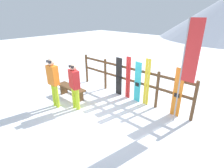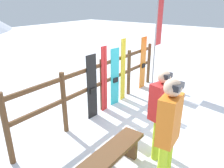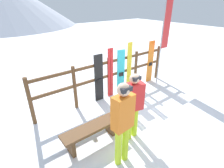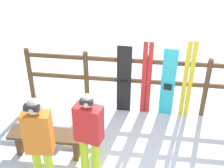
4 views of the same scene
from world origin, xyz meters
name	(u,v)px [view 1 (image 1 of 4)]	position (x,y,z in m)	size (l,w,h in m)	color
ground_plane	(95,115)	(0.00, 0.00, 0.00)	(40.00, 40.00, 0.00)	white
fence	(128,79)	(0.00, 1.73, 0.75)	(4.91, 0.10, 1.29)	brown
bench	(71,89)	(-1.60, 0.25, 0.33)	(1.35, 0.36, 0.44)	brown
person_red	(74,84)	(-0.78, -0.15, 0.92)	(0.45, 0.32, 1.58)	#B7D826
person_orange	(53,79)	(-1.41, -0.53, 1.01)	(0.40, 0.24, 1.71)	#B7D826
snowboard_black_stripe	(119,77)	(-0.42, 1.67, 0.74)	(0.29, 0.06, 1.49)	black
ski_pair_red	(128,78)	(0.02, 1.68, 0.80)	(0.20, 0.02, 1.60)	red
snowboard_cyan	(138,82)	(0.45, 1.67, 0.74)	(0.28, 0.09, 1.48)	#2DBFCC
ski_pair_yellow	(147,83)	(0.82, 1.68, 0.83)	(0.20, 0.02, 1.67)	yellow
snowboard_orange	(177,93)	(1.90, 1.67, 0.78)	(0.28, 0.06, 1.57)	orange
rental_flag	(188,61)	(2.14, 1.38, 1.87)	(0.40, 0.04, 2.95)	#99999E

